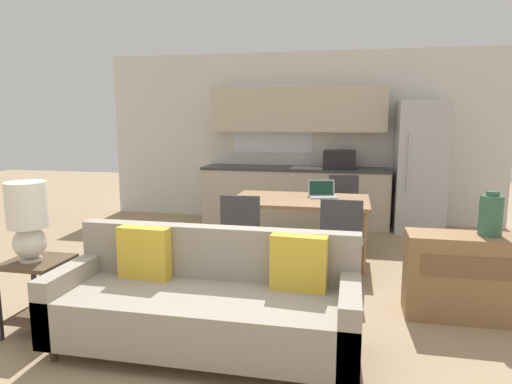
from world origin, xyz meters
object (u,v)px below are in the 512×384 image
at_px(couch, 207,303).
at_px(vase, 491,215).
at_px(dining_table, 300,203).
at_px(side_table, 39,284).
at_px(dining_chair_near_right, 342,237).
at_px(dining_chair_near_left, 242,231).
at_px(refrigerator, 420,167).
at_px(table_lamp, 28,218).
at_px(dining_chair_far_right, 344,206).
at_px(laptop, 322,193).
at_px(credenza, 467,277).

xyz_separation_m(couch, vase, (2.12, 0.96, 0.54)).
distance_m(couch, vase, 2.39).
bearing_deg(dining_table, side_table, -127.58).
relative_size(dining_chair_near_right, dining_chair_near_left, 1.00).
bearing_deg(dining_chair_near_left, dining_table, -125.27).
bearing_deg(refrigerator, vase, -87.23).
bearing_deg(table_lamp, dining_chair_far_right, 53.86).
distance_m(side_table, dining_chair_near_right, 2.72).
bearing_deg(couch, dining_chair_near_right, 57.73).
bearing_deg(laptop, refrigerator, 35.40).
bearing_deg(laptop, dining_table, -157.12).
bearing_deg(couch, laptop, 75.20).
distance_m(dining_table, dining_chair_far_right, 0.98).
bearing_deg(dining_table, dining_chair_near_right, -58.83).
xyz_separation_m(dining_table, credenza, (1.55, -1.36, -0.31)).
xyz_separation_m(dining_chair_far_right, dining_chair_near_right, (0.01, -1.67, 0.00)).
relative_size(credenza, dining_chair_near_left, 1.10).
distance_m(credenza, dining_chair_near_left, 2.13).
distance_m(refrigerator, couch, 4.52).
bearing_deg(table_lamp, laptop, 50.82).
height_order(side_table, table_lamp, table_lamp).
bearing_deg(couch, table_lamp, -178.22).
height_order(credenza, dining_chair_near_right, dining_chair_near_right).
bearing_deg(credenza, laptop, 130.22).
bearing_deg(table_lamp, dining_table, 52.23).
bearing_deg(dining_chair_near_left, vase, 163.50).
height_order(couch, dining_chair_near_right, dining_chair_near_right).
distance_m(side_table, table_lamp, 0.53).
height_order(side_table, vase, vase).
distance_m(dining_chair_near_right, laptop, 1.09).
xyz_separation_m(dining_table, side_table, (-1.78, -2.31, -0.28)).
xyz_separation_m(side_table, dining_chair_near_right, (2.29, 1.47, 0.12)).
height_order(couch, table_lamp, table_lamp).
xyz_separation_m(table_lamp, dining_chair_far_right, (2.31, 3.16, -0.41)).
distance_m(side_table, dining_chair_far_right, 3.88).
distance_m(side_table, credenza, 3.46).
bearing_deg(dining_chair_far_right, couch, -114.20).
bearing_deg(credenza, dining_chair_near_left, 165.10).
distance_m(credenza, vase, 0.55).
xyz_separation_m(credenza, dining_chair_far_right, (-1.05, 2.19, 0.15)).
xyz_separation_m(vase, dining_chair_near_left, (-2.21, 0.52, -0.38)).
bearing_deg(couch, refrigerator, 63.93).
height_order(couch, side_table, couch).
relative_size(couch, dining_chair_far_right, 2.41).
relative_size(couch, side_table, 3.74).
relative_size(dining_chair_far_right, dining_chair_near_left, 1.00).
xyz_separation_m(vase, laptop, (-1.46, 1.51, -0.11)).
height_order(refrigerator, side_table, refrigerator).
relative_size(refrigerator, credenza, 1.94).
height_order(couch, credenza, couch).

